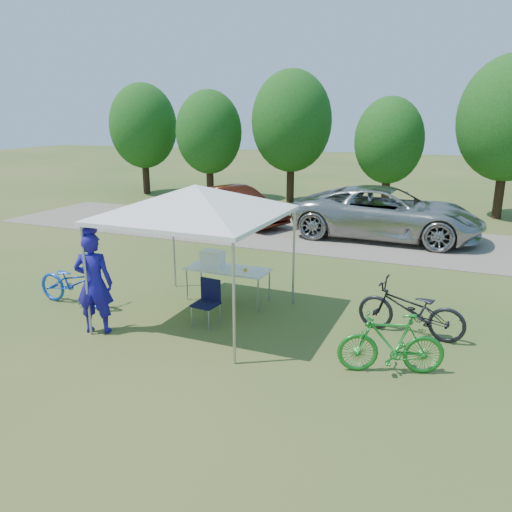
{
  "coord_description": "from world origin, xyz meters",
  "views": [
    {
      "loc": [
        4.75,
        -8.29,
        3.97
      ],
      "look_at": [
        0.41,
        2.0,
        0.84
      ],
      "focal_mm": 35.0,
      "sensor_mm": 36.0,
      "label": 1
    }
  ],
  "objects": [
    {
      "name": "gravel_strip",
      "position": [
        0.0,
        8.0,
        0.01
      ],
      "size": [
        24.0,
        5.0,
        0.02
      ],
      "primitive_type": "cube",
      "color": "gray",
      "rests_on": "ground"
    },
    {
      "name": "cyclist",
      "position": [
        -1.47,
        -1.35,
        0.97
      ],
      "size": [
        0.82,
        0.68,
        1.94
      ],
      "primitive_type": "imported",
      "rotation": [
        0.0,
        0.0,
        3.48
      ],
      "color": "#191292",
      "rests_on": "ground"
    },
    {
      "name": "folding_table",
      "position": [
        0.1,
        1.14,
        0.71
      ],
      "size": [
        1.83,
        0.76,
        0.75
      ],
      "color": "white",
      "rests_on": "ground"
    },
    {
      "name": "sedan",
      "position": [
        -3.24,
        8.64,
        0.73
      ],
      "size": [
        4.54,
        2.94,
        1.41
      ],
      "primitive_type": "imported",
      "rotation": [
        0.0,
        0.0,
        1.2
      ],
      "color": "#4D190C",
      "rests_on": "gravel_strip"
    },
    {
      "name": "treeline",
      "position": [
        -0.29,
        14.05,
        3.53
      ],
      "size": [
        24.89,
        4.28,
        6.3
      ],
      "color": "#382314",
      "rests_on": "ground"
    },
    {
      "name": "bike_green",
      "position": [
        3.92,
        -0.79,
        0.51
      ],
      "size": [
        1.75,
        0.98,
        1.01
      ],
      "primitive_type": "imported",
      "rotation": [
        0.0,
        0.0,
        -1.25
      ],
      "color": "#1C7F27",
      "rests_on": "ground"
    },
    {
      "name": "minivan",
      "position": [
        2.4,
        8.52,
        0.88
      ],
      "size": [
        6.19,
        2.89,
        1.72
      ],
      "primitive_type": "imported",
      "rotation": [
        0.0,
        0.0,
        1.56
      ],
      "color": "#A8A9A4",
      "rests_on": "gravel_strip"
    },
    {
      "name": "cooler",
      "position": [
        -0.27,
        1.14,
        0.93
      ],
      "size": [
        0.5,
        0.34,
        0.36
      ],
      "color": "white",
      "rests_on": "folding_table"
    },
    {
      "name": "canopy",
      "position": [
        0.0,
        0.0,
        2.65
      ],
      "size": [
        4.53,
        4.53,
        3.0
      ],
      "color": "#A5A5AA",
      "rests_on": "ground"
    },
    {
      "name": "bike_dark",
      "position": [
        4.04,
        0.79,
        0.52
      ],
      "size": [
        2.03,
        0.88,
        1.04
      ],
      "primitive_type": "imported",
      "rotation": [
        0.0,
        0.0,
        -1.67
      ],
      "color": "black",
      "rests_on": "ground"
    },
    {
      "name": "bike_blue",
      "position": [
        -2.85,
        -0.4,
        0.5
      ],
      "size": [
        1.93,
        0.72,
        1.01
      ],
      "primitive_type": "imported",
      "rotation": [
        0.0,
        0.0,
        1.54
      ],
      "color": "blue",
      "rests_on": "ground"
    },
    {
      "name": "folding_chair",
      "position": [
        0.28,
        -0.14,
        0.52
      ],
      "size": [
        0.5,
        0.51,
        0.89
      ],
      "rotation": [
        0.0,
        0.0,
        -0.1
      ],
      "color": "black",
      "rests_on": "ground"
    },
    {
      "name": "ground",
      "position": [
        0.0,
        0.0,
        0.0
      ],
      "size": [
        100.0,
        100.0,
        0.0
      ],
      "primitive_type": "plane",
      "color": "#2D5119",
      "rests_on": "ground"
    },
    {
      "name": "ice_cream_cup",
      "position": [
        0.54,
        1.09,
        0.78
      ],
      "size": [
        0.08,
        0.08,
        0.06
      ],
      "primitive_type": "cylinder",
      "color": "gold",
      "rests_on": "folding_table"
    }
  ]
}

